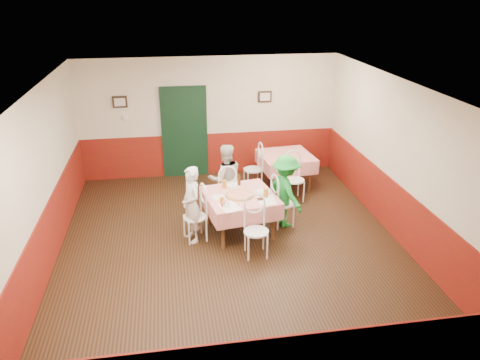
{
  "coord_description": "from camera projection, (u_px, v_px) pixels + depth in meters",
  "views": [
    {
      "loc": [
        -0.99,
        -7.1,
        4.29
      ],
      "look_at": [
        0.23,
        0.48,
        1.05
      ],
      "focal_mm": 35.0,
      "sensor_mm": 36.0,
      "label": 1
    }
  ],
  "objects": [
    {
      "name": "shaker_b",
      "position": [
        228.0,
        205.0,
        7.94
      ],
      "size": [
        0.04,
        0.04,
        0.09
      ],
      "primitive_type": "cylinder",
      "rotation": [
        0.0,
        0.0,
        0.17
      ],
      "color": "silver",
      "rests_on": "main_table"
    },
    {
      "name": "menu_left",
      "position": [
        230.0,
        207.0,
        7.98
      ],
      "size": [
        0.41,
        0.47,
        0.0
      ],
      "primitive_type": "cube",
      "rotation": [
        0.0,
        0.0,
        0.31
      ],
      "color": "white",
      "rests_on": "main_table"
    },
    {
      "name": "wainscot_back",
      "position": [
        211.0,
        154.0,
        11.25
      ],
      "size": [
        6.0,
        0.03,
        1.0
      ],
      "primitive_type": "cube",
      "color": "maroon",
      "rests_on": "ground"
    },
    {
      "name": "menu_right",
      "position": [
        267.0,
        200.0,
        8.24
      ],
      "size": [
        0.32,
        0.41,
        0.0
      ],
      "primitive_type": "cube",
      "rotation": [
        0.0,
        0.0,
        -0.04
      ],
      "color": "white",
      "rests_on": "main_table"
    },
    {
      "name": "picture_right",
      "position": [
        265.0,
        97.0,
        10.88
      ],
      "size": [
        0.32,
        0.03,
        0.26
      ],
      "primitive_type": "cube",
      "color": "black",
      "rests_on": "back_wall"
    },
    {
      "name": "back_wall",
      "position": [
        210.0,
        117.0,
        10.91
      ],
      "size": [
        6.0,
        0.1,
        2.8
      ],
      "primitive_type": "cube",
      "color": "beige",
      "rests_on": "ground"
    },
    {
      "name": "chair_second_b",
      "position": [
        294.0,
        180.0,
        9.86
      ],
      "size": [
        0.46,
        0.46,
        0.9
      ],
      "primitive_type": null,
      "rotation": [
        0.0,
        0.0,
        0.09
      ],
      "color": "white",
      "rests_on": "ground"
    },
    {
      "name": "diner_far",
      "position": [
        225.0,
        179.0,
        9.25
      ],
      "size": [
        0.75,
        0.62,
        1.43
      ],
      "primitive_type": "imported",
      "rotation": [
        0.0,
        0.0,
        3.26
      ],
      "color": "gray",
      "rests_on": "ground"
    },
    {
      "name": "plate_far",
      "position": [
        233.0,
        185.0,
        8.83
      ],
      "size": [
        0.29,
        0.29,
        0.01
      ],
      "primitive_type": "cylinder",
      "rotation": [
        0.0,
        0.0,
        0.17
      ],
      "color": "white",
      "rests_on": "main_table"
    },
    {
      "name": "left_wall",
      "position": [
        41.0,
        184.0,
        7.29
      ],
      "size": [
        0.1,
        7.0,
        2.8
      ],
      "primitive_type": "cube",
      "color": "beige",
      "rests_on": "ground"
    },
    {
      "name": "pizza",
      "position": [
        240.0,
        195.0,
        8.41
      ],
      "size": [
        0.57,
        0.57,
        0.03
      ],
      "primitive_type": "cylinder",
      "rotation": [
        0.0,
        0.0,
        0.17
      ],
      "color": "#B74723",
      "rests_on": "main_table"
    },
    {
      "name": "second_table",
      "position": [
        285.0,
        171.0,
        10.57
      ],
      "size": [
        1.22,
        1.22,
        0.77
      ],
      "primitive_type": "cube",
      "rotation": [
        0.0,
        0.0,
        0.09
      ],
      "color": "red",
      "rests_on": "ground"
    },
    {
      "name": "front_wall",
      "position": [
        282.0,
        305.0,
        4.55
      ],
      "size": [
        6.0,
        0.1,
        2.8
      ],
      "primitive_type": "cube",
      "color": "beige",
      "rests_on": "ground"
    },
    {
      "name": "wainscot_left",
      "position": [
        51.0,
        234.0,
        7.64
      ],
      "size": [
        0.03,
        7.0,
        1.0
      ],
      "primitive_type": "cube",
      "color": "maroon",
      "rests_on": "ground"
    },
    {
      "name": "chair_right",
      "position": [
        283.0,
        204.0,
        8.82
      ],
      "size": [
        0.49,
        0.49,
        0.9
      ],
      "primitive_type": null,
      "rotation": [
        0.0,
        0.0,
        1.74
      ],
      "color": "white",
      "rests_on": "ground"
    },
    {
      "name": "wainscot_right",
      "position": [
        393.0,
        208.0,
        8.52
      ],
      "size": [
        0.03,
        7.0,
        1.0
      ],
      "primitive_type": "cube",
      "color": "maroon",
      "rests_on": "ground"
    },
    {
      "name": "glass_c",
      "position": [
        224.0,
        184.0,
        8.72
      ],
      "size": [
        0.09,
        0.09,
        0.15
      ],
      "primitive_type": "cylinder",
      "rotation": [
        0.0,
        0.0,
        0.17
      ],
      "color": "#BF7219",
      "rests_on": "main_table"
    },
    {
      "name": "beer_bottle",
      "position": [
        239.0,
        180.0,
        8.79
      ],
      "size": [
        0.07,
        0.07,
        0.22
      ],
      "primitive_type": "cylinder",
      "rotation": [
        0.0,
        0.0,
        0.17
      ],
      "color": "#381C0A",
      "rests_on": "main_table"
    },
    {
      "name": "shaker_a",
      "position": [
        225.0,
        205.0,
        7.95
      ],
      "size": [
        0.04,
        0.04,
        0.09
      ],
      "primitive_type": "cylinder",
      "rotation": [
        0.0,
        0.0,
        0.17
      ],
      "color": "silver",
      "rests_on": "main_table"
    },
    {
      "name": "chair_left",
      "position": [
        195.0,
        217.0,
        8.32
      ],
      "size": [
        0.5,
        0.5,
        0.9
      ],
      "primitive_type": null,
      "rotation": [
        0.0,
        0.0,
        -1.34
      ],
      "color": "white",
      "rests_on": "ground"
    },
    {
      "name": "chair_near",
      "position": [
        256.0,
        232.0,
        7.82
      ],
      "size": [
        0.42,
        0.42,
        0.9
      ],
      "primitive_type": null,
      "rotation": [
        0.0,
        0.0,
        0.0
      ],
      "color": "white",
      "rests_on": "ground"
    },
    {
      "name": "main_table",
      "position": [
        240.0,
        214.0,
        8.6
      ],
      "size": [
        1.4,
        1.4,
        0.77
      ],
      "primitive_type": "cube",
      "rotation": [
        0.0,
        0.0,
        0.17
      ],
      "color": "red",
      "rests_on": "ground"
    },
    {
      "name": "floor",
      "position": [
        231.0,
        246.0,
        8.27
      ],
      "size": [
        7.0,
        7.0,
        0.0
      ],
      "primitive_type": "plane",
      "color": "black",
      "rests_on": "ground"
    },
    {
      "name": "picture_left",
      "position": [
        120.0,
        102.0,
        10.4
      ],
      "size": [
        0.32,
        0.03,
        0.26
      ],
      "primitive_type": "cube",
      "color": "black",
      "rests_on": "back_wall"
    },
    {
      "name": "thermostat",
      "position": [
        126.0,
        117.0,
        10.55
      ],
      "size": [
        0.1,
        0.03,
        0.1
      ],
      "primitive_type": "cube",
      "color": "white",
      "rests_on": "back_wall"
    },
    {
      "name": "glass_b",
      "position": [
        266.0,
        193.0,
        8.33
      ],
      "size": [
        0.1,
        0.1,
        0.15
      ],
      "primitive_type": "cylinder",
      "rotation": [
        0.0,
        0.0,
        0.17
      ],
      "color": "#BF7219",
      "rests_on": "main_table"
    },
    {
      "name": "chair_far",
      "position": [
        226.0,
        192.0,
        9.31
      ],
      "size": [
        0.43,
        0.43,
        0.9
      ],
      "primitive_type": null,
      "rotation": [
        0.0,
        0.0,
        3.17
      ],
      "color": "white",
      "rests_on": "ground"
    },
    {
      "name": "shaker_c",
      "position": [
        222.0,
        204.0,
        7.97
      ],
      "size": [
        0.04,
        0.04,
        0.09
      ],
      "primitive_type": "cylinder",
      "rotation": [
        0.0,
        0.0,
        0.17
      ],
      "color": "#B23319",
      "rests_on": "main_table"
    },
    {
      "name": "glass_a",
      "position": [
        222.0,
        201.0,
        8.07
      ],
      "size": [
        0.08,
        0.08,
        0.13
      ],
      "primitive_type": "cylinder",
      "rotation": [
        0.0,
        0.0,
        0.17
      ],
      "color": "#BF7219",
      "rests_on": "main_table"
    },
    {
      "name": "diner_left",
      "position": [
        191.0,
        205.0,
        8.2
      ],
      "size": [
        0.48,
        0.59,
        1.4
      ],
      "primitive_type": "imported",
      "rotation": [
        0.0,
        0.0,
        -1.25
      ],
      "color": "gray",
      "rests_on": "ground"
    },
    {
      "name": "right_wall",
      "position": [
        400.0,
        162.0,
        8.17
      ],
      "size": [
        0.1,
        7.0,
        2.8
      ],
      "primitive_type": "cube",
      "color": "beige",
      "rests_on": "ground"
    },
    {
      "name": "plate_left",
      "position": [
        219.0,
        197.0,
        8.33
      ],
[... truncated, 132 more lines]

